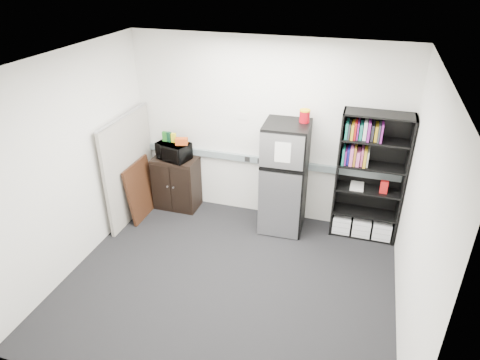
{
  "coord_description": "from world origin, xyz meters",
  "views": [
    {
      "loc": [
        1.35,
        -3.89,
        3.64
      ],
      "look_at": [
        -0.12,
        0.9,
        0.97
      ],
      "focal_mm": 32.0,
      "sensor_mm": 36.0,
      "label": 1
    }
  ],
  "objects_px": {
    "microwave": "(174,151)",
    "refrigerator": "(284,178)",
    "cubicle_partition": "(130,168)",
    "bookshelf": "(369,179)",
    "cabinet": "(177,183)"
  },
  "relations": [
    {
      "from": "microwave",
      "to": "bookshelf",
      "type": "bearing_deg",
      "value": 16.85
    },
    {
      "from": "cubicle_partition",
      "to": "refrigerator",
      "type": "height_order",
      "value": "refrigerator"
    },
    {
      "from": "bookshelf",
      "to": "refrigerator",
      "type": "height_order",
      "value": "bookshelf"
    },
    {
      "from": "bookshelf",
      "to": "microwave",
      "type": "distance_m",
      "value": 2.89
    },
    {
      "from": "refrigerator",
      "to": "cabinet",
      "type": "bearing_deg",
      "value": 175.25
    },
    {
      "from": "cabinet",
      "to": "cubicle_partition",
      "type": "bearing_deg",
      "value": -142.34
    },
    {
      "from": "cubicle_partition",
      "to": "cabinet",
      "type": "bearing_deg",
      "value": 37.66
    },
    {
      "from": "microwave",
      "to": "refrigerator",
      "type": "bearing_deg",
      "value": 13.13
    },
    {
      "from": "cabinet",
      "to": "refrigerator",
      "type": "relative_size",
      "value": 0.52
    },
    {
      "from": "cubicle_partition",
      "to": "cabinet",
      "type": "height_order",
      "value": "cubicle_partition"
    },
    {
      "from": "microwave",
      "to": "cubicle_partition",
      "type": "bearing_deg",
      "value": -128.14
    },
    {
      "from": "bookshelf",
      "to": "cubicle_partition",
      "type": "xyz_separation_m",
      "value": [
        -3.43,
        -0.49,
        -0.1
      ]
    },
    {
      "from": "refrigerator",
      "to": "bookshelf",
      "type": "bearing_deg",
      "value": 5.04
    },
    {
      "from": "microwave",
      "to": "refrigerator",
      "type": "height_order",
      "value": "refrigerator"
    },
    {
      "from": "cubicle_partition",
      "to": "refrigerator",
      "type": "bearing_deg",
      "value": 8.52
    }
  ]
}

